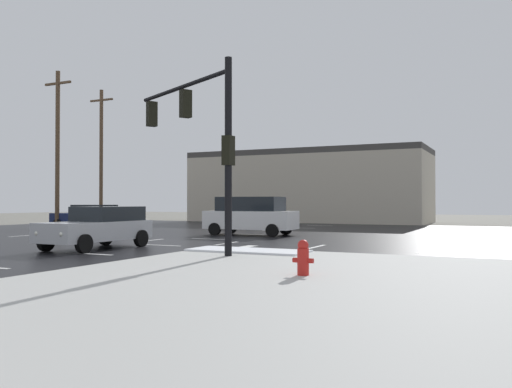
{
  "coord_description": "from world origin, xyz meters",
  "views": [
    {
      "loc": [
        12.88,
        -19.77,
        1.77
      ],
      "look_at": [
        -0.54,
        8.13,
        2.24
      ],
      "focal_mm": 37.34,
      "sensor_mm": 36.0,
      "label": 1
    }
  ],
  "objects_px": {
    "sedan_navy": "(88,216)",
    "utility_pole_far": "(58,147)",
    "sedan_silver": "(99,226)",
    "fire_hydrant": "(303,257)",
    "suv_white": "(251,215)",
    "traffic_signal_mast": "(200,128)",
    "utility_pole_distant": "(101,154)",
    "sedan_tan": "(247,215)"
  },
  "relations": [
    {
      "from": "traffic_signal_mast",
      "to": "utility_pole_distant",
      "type": "height_order",
      "value": "utility_pole_distant"
    },
    {
      "from": "fire_hydrant",
      "to": "suv_white",
      "type": "relative_size",
      "value": 0.16
    },
    {
      "from": "fire_hydrant",
      "to": "sedan_silver",
      "type": "bearing_deg",
      "value": 156.02
    },
    {
      "from": "fire_hydrant",
      "to": "sedan_silver",
      "type": "xyz_separation_m",
      "value": [
        -9.84,
        4.38,
        0.32
      ]
    },
    {
      "from": "fire_hydrant",
      "to": "sedan_navy",
      "type": "xyz_separation_m",
      "value": [
        -20.73,
        15.38,
        0.32
      ]
    },
    {
      "from": "fire_hydrant",
      "to": "utility_pole_far",
      "type": "distance_m",
      "value": 27.07
    },
    {
      "from": "sedan_navy",
      "to": "suv_white",
      "type": "relative_size",
      "value": 0.94
    },
    {
      "from": "traffic_signal_mast",
      "to": "suv_white",
      "type": "xyz_separation_m",
      "value": [
        -3.27,
        10.36,
        -3.12
      ]
    },
    {
      "from": "traffic_signal_mast",
      "to": "utility_pole_distant",
      "type": "distance_m",
      "value": 26.09
    },
    {
      "from": "sedan_navy",
      "to": "utility_pole_far",
      "type": "xyz_separation_m",
      "value": [
        -1.69,
        -1.0,
        4.53
      ]
    },
    {
      "from": "traffic_signal_mast",
      "to": "sedan_navy",
      "type": "relative_size",
      "value": 1.31
    },
    {
      "from": "fire_hydrant",
      "to": "sedan_tan",
      "type": "relative_size",
      "value": 0.17
    },
    {
      "from": "fire_hydrant",
      "to": "utility_pole_far",
      "type": "height_order",
      "value": "utility_pole_far"
    },
    {
      "from": "sedan_navy",
      "to": "suv_white",
      "type": "height_order",
      "value": "suv_white"
    },
    {
      "from": "sedan_tan",
      "to": "sedan_navy",
      "type": "bearing_deg",
      "value": -53.24
    },
    {
      "from": "fire_hydrant",
      "to": "suv_white",
      "type": "xyz_separation_m",
      "value": [
        -8.3,
        14.15,
        0.55
      ]
    },
    {
      "from": "traffic_signal_mast",
      "to": "sedan_silver",
      "type": "relative_size",
      "value": 1.33
    },
    {
      "from": "traffic_signal_mast",
      "to": "sedan_tan",
      "type": "relative_size",
      "value": 1.32
    },
    {
      "from": "utility_pole_distant",
      "to": "suv_white",
      "type": "bearing_deg",
      "value": -22.53
    },
    {
      "from": "sedan_tan",
      "to": "utility_pole_far",
      "type": "distance_m",
      "value": 13.35
    },
    {
      "from": "sedan_navy",
      "to": "utility_pole_far",
      "type": "height_order",
      "value": "utility_pole_far"
    },
    {
      "from": "sedan_silver",
      "to": "utility_pole_far",
      "type": "height_order",
      "value": "utility_pole_far"
    },
    {
      "from": "traffic_signal_mast",
      "to": "utility_pole_distant",
      "type": "xyz_separation_m",
      "value": [
        -19.63,
        17.14,
        1.29
      ]
    },
    {
      "from": "fire_hydrant",
      "to": "utility_pole_distant",
      "type": "height_order",
      "value": "utility_pole_distant"
    },
    {
      "from": "fire_hydrant",
      "to": "sedan_silver",
      "type": "distance_m",
      "value": 10.78
    },
    {
      "from": "suv_white",
      "to": "utility_pole_distant",
      "type": "distance_m",
      "value": 18.25
    },
    {
      "from": "sedan_tan",
      "to": "utility_pole_distant",
      "type": "height_order",
      "value": "utility_pole_distant"
    },
    {
      "from": "utility_pole_far",
      "to": "sedan_navy",
      "type": "bearing_deg",
      "value": 30.7
    },
    {
      "from": "utility_pole_far",
      "to": "suv_white",
      "type": "bearing_deg",
      "value": -0.88
    },
    {
      "from": "traffic_signal_mast",
      "to": "utility_pole_far",
      "type": "height_order",
      "value": "utility_pole_far"
    },
    {
      "from": "sedan_silver",
      "to": "utility_pole_distant",
      "type": "xyz_separation_m",
      "value": [
        -14.81,
        16.56,
        4.64
      ]
    },
    {
      "from": "utility_pole_far",
      "to": "utility_pole_distant",
      "type": "height_order",
      "value": "utility_pole_distant"
    },
    {
      "from": "sedan_silver",
      "to": "traffic_signal_mast",
      "type": "bearing_deg",
      "value": 83.6
    },
    {
      "from": "sedan_tan",
      "to": "sedan_silver",
      "type": "xyz_separation_m",
      "value": [
        2.54,
        -17.53,
        0.0
      ]
    },
    {
      "from": "utility_pole_distant",
      "to": "fire_hydrant",
      "type": "bearing_deg",
      "value": -40.34
    },
    {
      "from": "traffic_signal_mast",
      "to": "fire_hydrant",
      "type": "distance_m",
      "value": 7.29
    },
    {
      "from": "sedan_navy",
      "to": "utility_pole_distant",
      "type": "relative_size",
      "value": 0.44
    },
    {
      "from": "traffic_signal_mast",
      "to": "sedan_tan",
      "type": "distance_m",
      "value": 19.84
    },
    {
      "from": "sedan_navy",
      "to": "suv_white",
      "type": "bearing_deg",
      "value": 171.15
    },
    {
      "from": "sedan_navy",
      "to": "utility_pole_far",
      "type": "distance_m",
      "value": 4.94
    },
    {
      "from": "traffic_signal_mast",
      "to": "utility_pole_far",
      "type": "bearing_deg",
      "value": -3.54
    },
    {
      "from": "sedan_navy",
      "to": "sedan_silver",
      "type": "distance_m",
      "value": 15.47
    }
  ]
}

